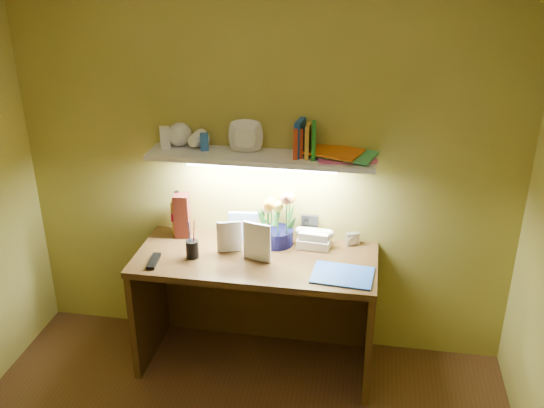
# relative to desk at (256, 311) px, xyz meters

# --- Properties ---
(desk) EXTENTS (1.40, 0.60, 0.75)m
(desk) POSITION_rel_desk_xyz_m (0.00, 0.00, 0.00)
(desk) COLOR #3C2610
(desk) RESTS_ON ground
(flower_bouquet) EXTENTS (0.23, 0.23, 0.34)m
(flower_bouquet) POSITION_rel_desk_xyz_m (0.10, 0.18, 0.54)
(flower_bouquet) COLOR black
(flower_bouquet) RESTS_ON desk
(telephone) EXTENTS (0.20, 0.16, 0.12)m
(telephone) POSITION_rel_desk_xyz_m (0.32, 0.19, 0.43)
(telephone) COLOR white
(telephone) RESTS_ON desk
(desk_clock) EXTENTS (0.09, 0.07, 0.08)m
(desk_clock) POSITION_rel_desk_xyz_m (0.54, 0.25, 0.41)
(desk_clock) COLOR #A9AAAE
(desk_clock) RESTS_ON desk
(whisky_bottle) EXTENTS (0.09, 0.09, 0.28)m
(whisky_bottle) POSITION_rel_desk_xyz_m (-0.53, 0.23, 0.52)
(whisky_bottle) COLOR #C48326
(whisky_bottle) RESTS_ON desk
(whisky_box) EXTENTS (0.10, 0.10, 0.28)m
(whisky_box) POSITION_rel_desk_xyz_m (-0.49, 0.19, 0.51)
(whisky_box) COLOR #511B12
(whisky_box) RESTS_ON desk
(pen_cup) EXTENTS (0.08, 0.08, 0.18)m
(pen_cup) POSITION_rel_desk_xyz_m (-0.36, -0.06, 0.46)
(pen_cup) COLOR black
(pen_cup) RESTS_ON desk
(art_card) EXTENTS (0.18, 0.06, 0.18)m
(art_card) POSITION_rel_desk_xyz_m (-0.11, 0.20, 0.46)
(art_card) COLOR silver
(art_card) RESTS_ON desk
(tv_remote) EXTENTS (0.06, 0.17, 0.02)m
(tv_remote) POSITION_rel_desk_xyz_m (-0.56, -0.16, 0.38)
(tv_remote) COLOR black
(tv_remote) RESTS_ON desk
(blue_folder) EXTENTS (0.35, 0.27, 0.01)m
(blue_folder) POSITION_rel_desk_xyz_m (0.51, -0.12, 0.38)
(blue_folder) COLOR blue
(blue_folder) RESTS_ON desk
(desk_book_a) EXTENTS (0.15, 0.05, 0.20)m
(desk_book_a) POSITION_rel_desk_xyz_m (-0.23, 0.02, 0.47)
(desk_book_a) COLOR beige
(desk_book_a) RESTS_ON desk
(desk_book_b) EXTENTS (0.17, 0.06, 0.23)m
(desk_book_b) POSITION_rel_desk_xyz_m (-0.07, -0.01, 0.49)
(desk_book_b) COLOR white
(desk_book_b) RESTS_ON desk
(wall_shelf) EXTENTS (1.31, 0.32, 0.23)m
(wall_shelf) POSITION_rel_desk_xyz_m (-0.00, 0.18, 0.96)
(wall_shelf) COLOR white
(wall_shelf) RESTS_ON ground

